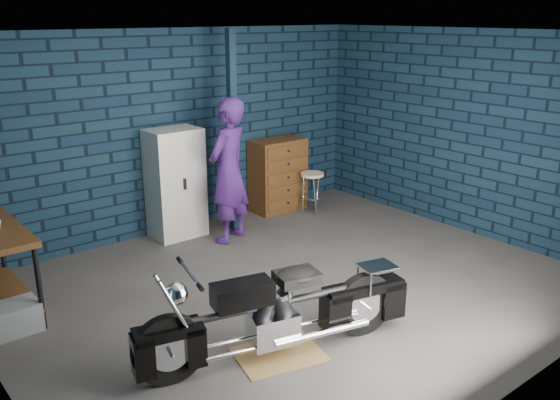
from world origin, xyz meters
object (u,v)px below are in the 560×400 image
Objects in this scene: person at (229,171)px; tool_chest at (279,175)px; storage_bin at (14,318)px; motorcycle at (279,306)px; locker at (176,184)px; shop_stool at (312,193)px.

person reaches higher than tool_chest.
person is 3.12m from storage_bin.
person is at bearing 78.15° from motorcycle.
tool_chest reaches higher than storage_bin.
shop_stool is at bearing -12.55° from locker.
tool_chest reaches higher than shop_stool.
motorcycle is 3.47× the size of shop_stool.
shop_stool is at bearing 160.22° from person.
motorcycle is 1.99× the size of tool_chest.
shop_stool is (4.50, 0.81, 0.17)m from storage_bin.
storage_bin is at bearing -169.82° from shop_stool.
shop_stool is (0.28, -0.45, -0.23)m from tool_chest.
locker is at bearing 26.93° from storage_bin.
locker is 2.11m from shop_stool.
tool_chest is (2.53, 3.14, 0.07)m from motorcycle.
storage_bin is at bearing -163.41° from tool_chest.
shop_stool is (2.02, -0.45, -0.42)m from locker.
tool_chest is 1.74× the size of shop_stool.
tool_chest is at bearing 179.72° from person.
person reaches higher than locker.
tool_chest reaches higher than motorcycle.
storage_bin is 4.57m from shop_stool.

